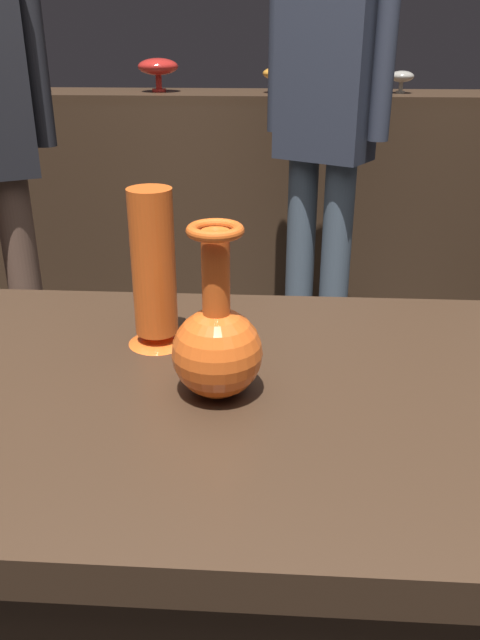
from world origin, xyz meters
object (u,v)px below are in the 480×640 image
at_px(vase_centerpiece, 217,343).
at_px(shelf_vase_center, 279,74).
at_px(vase_tall_behind, 154,275).
at_px(shelf_vase_left, 158,67).
at_px(shelf_vase_far_left, 37,79).
at_px(visitor_center_back, 325,113).
at_px(shelf_vase_right, 402,77).

distance_m(vase_centerpiece, shelf_vase_center, 2.19).
relative_size(vase_centerpiece, shelf_vase_center, 1.65).
bearing_deg(vase_tall_behind, shelf_vase_left, 99.87).
relative_size(shelf_vase_far_left, visitor_center_back, 0.06).
xyz_separation_m(vase_tall_behind, visitor_center_back, (0.33, 1.47, 0.06)).
bearing_deg(shelf_vase_center, shelf_vase_right, 1.28).
height_order(vase_centerpiece, visitor_center_back, visitor_center_back).
bearing_deg(shelf_vase_left, shelf_vase_right, -0.44).
relative_size(vase_centerpiece, vase_tall_behind, 0.96).
distance_m(shelf_vase_center, visitor_center_back, 0.61).
height_order(vase_centerpiece, shelf_vase_far_left, shelf_vase_far_left).
bearing_deg(shelf_vase_far_left, shelf_vase_right, 1.69).
xyz_separation_m(shelf_vase_left, shelf_vase_center, (0.52, -0.02, -0.02)).
bearing_deg(shelf_vase_left, vase_centerpiece, -78.13).
height_order(shelf_vase_center, shelf_vase_right, shelf_vase_center).
relative_size(shelf_vase_right, shelf_vase_far_left, 1.04).
xyz_separation_m(vase_tall_behind, shelf_vase_left, (-0.36, 2.06, 0.18)).
distance_m(vase_centerpiece, visitor_center_back, 1.63).
xyz_separation_m(shelf_vase_far_left, visitor_center_back, (1.21, -0.54, -0.07)).
relative_size(vase_centerpiece, shelf_vase_far_left, 2.30).
height_order(vase_centerpiece, shelf_vase_center, shelf_vase_center).
xyz_separation_m(vase_tall_behind, shelf_vase_center, (0.16, 2.04, 0.16)).
xyz_separation_m(shelf_vase_left, shelf_vase_right, (1.04, -0.01, -0.03)).
distance_m(vase_tall_behind, shelf_vase_left, 2.10).
xyz_separation_m(vase_centerpiece, visitor_center_back, (0.23, 1.61, 0.10)).
bearing_deg(vase_tall_behind, shelf_vase_right, 71.67).
bearing_deg(shelf_vase_right, shelf_vase_left, 179.56).
distance_m(shelf_vase_right, visitor_center_back, 0.69).
bearing_deg(shelf_vase_right, shelf_vase_far_left, -178.31).
xyz_separation_m(vase_centerpiece, vase_tall_behind, (-0.10, 0.14, 0.04)).
bearing_deg(vase_centerpiece, shelf_vase_right, 75.28).
height_order(shelf_vase_right, visitor_center_back, visitor_center_back).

